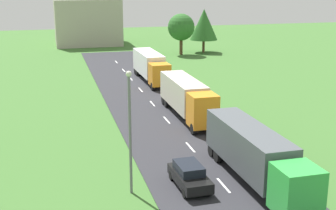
{
  "coord_description": "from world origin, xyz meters",
  "views": [
    {
      "loc": [
        -10.86,
        5.82,
        13.58
      ],
      "look_at": [
        -0.96,
        44.37,
        2.79
      ],
      "focal_mm": 49.9,
      "sensor_mm": 36.0,
      "label": 1
    }
  ],
  "objects": [
    {
      "name": "tree_maple",
      "position": [
        17.71,
        89.93,
        5.26
      ],
      "size": [
        5.23,
        5.23,
        8.15
      ],
      "color": "#513823",
      "rests_on": "ground"
    },
    {
      "name": "car_fourth",
      "position": [
        -2.29,
        33.41,
        0.88
      ],
      "size": [
        2.03,
        4.33,
        1.59
      ],
      "color": "black",
      "rests_on": "road"
    },
    {
      "name": "truck_second",
      "position": [
        2.19,
        32.94,
        2.15
      ],
      "size": [
        2.69,
        12.76,
        3.65
      ],
      "color": "green",
      "rests_on": "road"
    },
    {
      "name": "truck_fourth",
      "position": [
        2.39,
        67.0,
        2.19
      ],
      "size": [
        2.68,
        11.99,
        3.78
      ],
      "color": "orange",
      "rests_on": "road"
    },
    {
      "name": "truck_third",
      "position": [
        2.24,
        49.3,
        2.17
      ],
      "size": [
        2.58,
        12.02,
        3.65
      ],
      "color": "orange",
      "rests_on": "road"
    },
    {
      "name": "tree_birch",
      "position": [
        12.82,
        88.34,
        5.02
      ],
      "size": [
        4.89,
        4.89,
        7.5
      ],
      "color": "#513823",
      "rests_on": "ground"
    },
    {
      "name": "distant_building",
      "position": [
        -2.52,
        107.75,
        4.76
      ],
      "size": [
        13.49,
        12.67,
        9.53
      ],
      "primitive_type": "cube",
      "color": "#B2A899",
      "rests_on": "ground"
    },
    {
      "name": "lamppost_second",
      "position": [
        -6.21,
        33.59,
        4.54
      ],
      "size": [
        0.36,
        0.36,
        8.13
      ],
      "color": "slate",
      "rests_on": "ground"
    }
  ]
}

